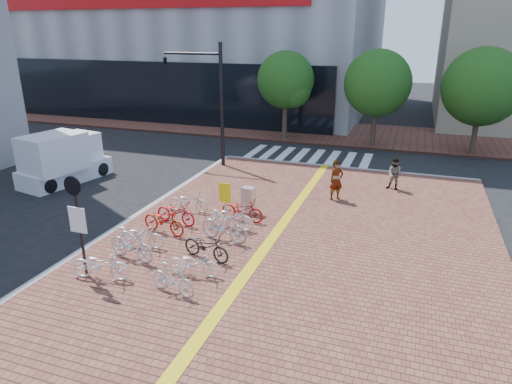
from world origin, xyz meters
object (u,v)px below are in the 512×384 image
at_px(bike_1, 131,244).
at_px(yellow_sign, 225,197).
at_px(bike_10, 231,217).
at_px(notice_sign, 77,214).
at_px(bike_0, 100,264).
at_px(bike_5, 189,201).
at_px(bike_9, 224,226).
at_px(bike_8, 206,246).
at_px(box_truck, 62,159).
at_px(traffic_light_pole, 195,81).
at_px(utility_box, 248,200).
at_px(bike_3, 164,221).
at_px(pedestrian_b, 395,174).
at_px(bike_2, 140,235).
at_px(bike_7, 194,263).
at_px(bike_4, 176,212).
at_px(bike_11, 242,209).
at_px(bike_6, 173,279).

xyz_separation_m(bike_1, yellow_sign, (1.86, 3.59, 0.66)).
distance_m(bike_10, notice_sign, 5.84).
relative_size(bike_0, bike_5, 1.08).
xyz_separation_m(bike_9, yellow_sign, (-0.47, 1.25, 0.64)).
bearing_deg(bike_8, yellow_sign, 21.42).
relative_size(bike_10, box_truck, 0.39).
bearing_deg(traffic_light_pole, utility_box, -49.40).
xyz_separation_m(bike_3, utility_box, (2.27, 2.96, 0.07)).
bearing_deg(pedestrian_b, bike_8, -110.35).
distance_m(bike_2, box_truck, 9.73).
xyz_separation_m(bike_5, bike_7, (2.61, -4.71, -0.02)).
xyz_separation_m(bike_3, yellow_sign, (1.91, 1.38, 0.73)).
relative_size(bike_0, pedestrian_b, 1.22).
relative_size(bike_4, notice_sign, 0.55).
height_order(bike_2, bike_7, bike_2).
distance_m(bike_8, bike_10, 2.57).
distance_m(bike_4, pedestrian_b, 10.55).
distance_m(bike_10, yellow_sign, 0.81).
bearing_deg(bike_7, bike_4, 28.30).
distance_m(bike_11, notice_sign, 6.63).
relative_size(yellow_sign, box_truck, 0.37).
relative_size(bike_9, bike_10, 1.04).
bearing_deg(traffic_light_pole, bike_8, -62.67).
bearing_deg(bike_9, bike_1, 144.01).
bearing_deg(bike_1, notice_sign, 159.80).
bearing_deg(utility_box, box_truck, 173.49).
bearing_deg(bike_11, bike_4, 120.80).
xyz_separation_m(yellow_sign, notice_sign, (-2.65, -4.94, 0.83)).
distance_m(bike_8, bike_9, 1.47).
height_order(bike_0, bike_8, bike_0).
bearing_deg(bike_11, bike_6, -175.14).
distance_m(pedestrian_b, traffic_light_pole, 11.61).
bearing_deg(yellow_sign, bike_9, -69.41).
distance_m(bike_4, utility_box, 3.05).
xyz_separation_m(bike_0, notice_sign, (-0.61, 0.00, 1.55)).
bearing_deg(bike_2, utility_box, -37.86).
relative_size(bike_10, notice_sign, 0.57).
bearing_deg(bike_9, bike_5, 58.82).
bearing_deg(bike_3, bike_10, -50.44).
relative_size(bike_1, box_truck, 0.39).
bearing_deg(notice_sign, bike_2, 75.83).
xyz_separation_m(bike_6, bike_10, (-0.15, 4.81, 0.01)).
distance_m(notice_sign, traffic_light_pole, 13.21).
bearing_deg(bike_1, bike_7, -86.19).
height_order(bike_7, pedestrian_b, pedestrian_b).
bearing_deg(bike_7, traffic_light_pole, 17.59).
bearing_deg(bike_4, bike_6, -143.19).
distance_m(bike_4, yellow_sign, 2.11).
bearing_deg(bike_9, utility_box, 11.24).
bearing_deg(bike_3, pedestrian_b, -33.85).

